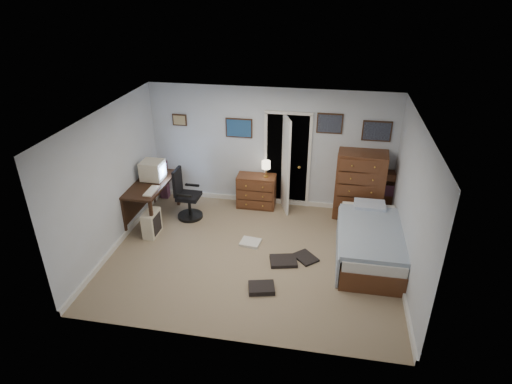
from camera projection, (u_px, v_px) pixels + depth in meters
The scene contains 15 objects.
floor at pixel (253, 255), 7.56m from camera, with size 5.00×4.00×0.02m, color gray.
computer_desk at pixel (146, 191), 8.40m from camera, with size 0.67×1.42×0.81m.
crt_monitor at pixel (153, 170), 8.33m from camera, with size 0.43×0.40×0.39m.
keyboard at pixel (151, 191), 7.96m from camera, with size 0.16×0.43×0.03m, color beige.
pc_tower at pixel (152, 223), 8.04m from camera, with size 0.23×0.46×0.49m.
office_chair at pixel (186, 199), 8.56m from camera, with size 0.52×0.52×1.05m.
media_stack at pixel (164, 180), 9.33m from camera, with size 0.17×0.17×0.85m, color maroon.
low_dresser at pixel (256, 191), 8.99m from camera, with size 0.80×0.40×0.71m, color #5B301C.
table_lamp at pixel (266, 165), 8.68m from camera, with size 0.18×0.18×0.34m.
doorway at pixel (289, 156), 9.03m from camera, with size 0.96×1.12×2.05m.
tall_dresser at pixel (360, 185), 8.48m from camera, with size 0.94×0.55×1.39m, color #5B301C.
headboard_bookcase at pixel (374, 192), 8.61m from camera, with size 1.08×0.30×0.96m.
bed at pixel (369, 242), 7.36m from camera, with size 1.10×2.03×0.66m.
wall_posters at pixel (299, 127), 8.40m from camera, with size 4.38×0.04×0.60m.
floor_clutter at pixel (274, 265), 7.24m from camera, with size 1.47×1.61×0.08m.
Camera 1 is at (1.16, -6.11, 4.43)m, focal length 30.00 mm.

